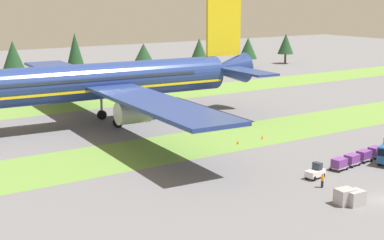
% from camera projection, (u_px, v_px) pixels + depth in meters
% --- Properties ---
extents(grass_strip_near, '(320.00, 14.18, 0.01)m').
position_uv_depth(grass_strip_near, '(215.00, 140.00, 88.62)').
color(grass_strip_near, olive).
rests_on(grass_strip_near, ground).
extents(grass_strip_far, '(320.00, 14.18, 0.01)m').
position_uv_depth(grass_strip_far, '(105.00, 101.00, 121.44)').
color(grass_strip_far, olive).
rests_on(grass_strip_far, ground).
extents(airliner, '(62.12, 76.39, 21.37)m').
position_uv_depth(airliner, '(96.00, 81.00, 97.44)').
color(airliner, navy).
rests_on(airliner, ground).
extents(baggage_tug, '(2.76, 1.66, 1.97)m').
position_uv_depth(baggage_tug, '(316.00, 172.00, 69.82)').
color(baggage_tug, silver).
rests_on(baggage_tug, ground).
extents(cargo_dolly_lead, '(2.39, 1.80, 1.55)m').
position_uv_depth(cargo_dolly_lead, '(339.00, 163.00, 73.07)').
color(cargo_dolly_lead, '#A3A3A8').
rests_on(cargo_dolly_lead, ground).
extents(cargo_dolly_second, '(2.39, 1.80, 1.55)m').
position_uv_depth(cargo_dolly_second, '(352.00, 159.00, 74.96)').
color(cargo_dolly_second, '#A3A3A8').
rests_on(cargo_dolly_second, ground).
extents(cargo_dolly_third, '(2.39, 1.80, 1.55)m').
position_uv_depth(cargo_dolly_third, '(364.00, 155.00, 76.85)').
color(cargo_dolly_third, '#A3A3A8').
rests_on(cargo_dolly_third, ground).
extents(cargo_dolly_fourth, '(2.39, 1.80, 1.55)m').
position_uv_depth(cargo_dolly_fourth, '(375.00, 151.00, 78.73)').
color(cargo_dolly_fourth, '#A3A3A8').
rests_on(cargo_dolly_fourth, ground).
extents(ground_crew_marshaller, '(0.55, 0.36, 1.74)m').
position_uv_depth(ground_crew_marshaller, '(322.00, 180.00, 66.38)').
color(ground_crew_marshaller, black).
rests_on(ground_crew_marshaller, ground).
extents(uld_container_0, '(2.07, 1.69, 1.62)m').
position_uv_depth(uld_container_0, '(354.00, 198.00, 60.91)').
color(uld_container_0, '#A3A3A8').
rests_on(uld_container_0, ground).
extents(uld_container_1, '(2.17, 1.82, 1.74)m').
position_uv_depth(uld_container_1, '(345.00, 197.00, 61.07)').
color(uld_container_1, '#A3A3A8').
rests_on(uld_container_1, ground).
extents(taxiway_marker_0, '(0.44, 0.44, 0.59)m').
position_uv_depth(taxiway_marker_0, '(238.00, 142.00, 86.14)').
color(taxiway_marker_0, orange).
rests_on(taxiway_marker_0, ground).
extents(taxiway_marker_1, '(0.44, 0.44, 0.59)m').
position_uv_depth(taxiway_marker_1, '(262.00, 137.00, 89.21)').
color(taxiway_marker_1, orange).
rests_on(taxiway_marker_1, ground).
extents(distant_tree_line, '(163.23, 10.26, 12.53)m').
position_uv_depth(distant_tree_line, '(74.00, 56.00, 148.08)').
color(distant_tree_line, '#4C3823').
rests_on(distant_tree_line, ground).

